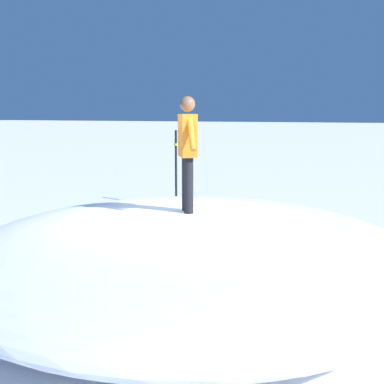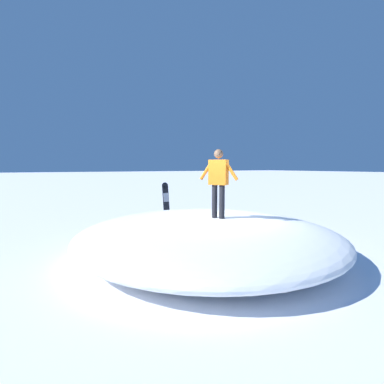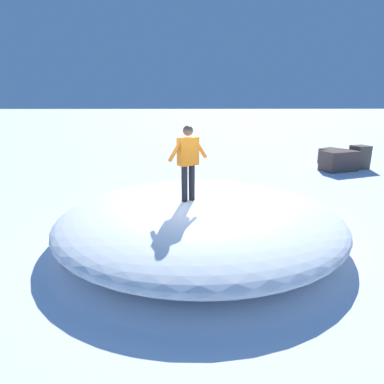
# 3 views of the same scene
# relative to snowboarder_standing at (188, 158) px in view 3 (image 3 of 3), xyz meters

# --- Properties ---
(ground) EXTENTS (240.00, 240.00, 0.00)m
(ground) POSITION_rel_snowboarder_standing_xyz_m (0.19, -0.41, -1.98)
(ground) COLOR white
(snow_mound) EXTENTS (8.98, 8.94, 0.98)m
(snow_mound) POSITION_rel_snowboarder_standing_xyz_m (0.28, 0.13, -1.49)
(snow_mound) COLOR white
(snow_mound) RESTS_ON ground
(snowboarder_standing) EXTENTS (0.92, 0.64, 1.73)m
(snowboarder_standing) POSITION_rel_snowboarder_standing_xyz_m (0.00, 0.00, 0.00)
(snowboarder_standing) COLOR black
(snowboarder_standing) RESTS_ON snow_mound
(rock_outcrop) EXTENTS (2.62, 3.26, 1.12)m
(rock_outcrop) POSITION_rel_snowboarder_standing_xyz_m (7.67, 8.54, -1.52)
(rock_outcrop) COLOR brown
(rock_outcrop) RESTS_ON ground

